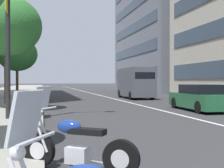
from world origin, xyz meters
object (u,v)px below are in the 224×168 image
at_px(street_tree_mid_sidewalk, 17,54).
at_px(street_tree_by_lamp_post, 6,26).
at_px(motorcycle_second_in_row, 75,146).
at_px(car_lead_in_lane, 201,98).
at_px(delivery_van_ahead, 135,82).

bearing_deg(street_tree_mid_sidewalk, street_tree_by_lamp_post, -178.61).
distance_m(motorcycle_second_in_row, car_lead_in_lane, 11.86).
relative_size(motorcycle_second_in_row, car_lead_in_lane, 0.41).
height_order(motorcycle_second_in_row, street_tree_by_lamp_post, street_tree_by_lamp_post).
bearing_deg(car_lead_in_lane, delivery_van_ahead, 2.94).
height_order(motorcycle_second_in_row, street_tree_mid_sidewalk, street_tree_mid_sidewalk).
bearing_deg(street_tree_mid_sidewalk, motorcycle_second_in_row, -172.88).
bearing_deg(street_tree_by_lamp_post, car_lead_in_lane, -101.72).
distance_m(car_lead_in_lane, street_tree_by_lamp_post, 10.94).
height_order(motorcycle_second_in_row, car_lead_in_lane, motorcycle_second_in_row).
bearing_deg(car_lead_in_lane, motorcycle_second_in_row, 142.39).
relative_size(car_lead_in_lane, delivery_van_ahead, 0.80).
relative_size(car_lead_in_lane, street_tree_by_lamp_post, 0.77).
xyz_separation_m(motorcycle_second_in_row, street_tree_mid_sidewalk, (20.94, 2.62, 3.41)).
distance_m(street_tree_by_lamp_post, street_tree_mid_sidewalk, 9.84).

